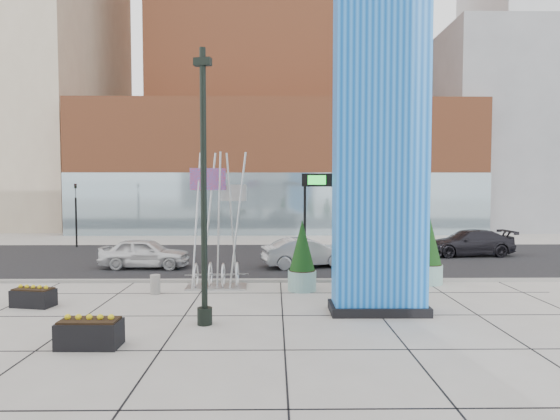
{
  "coord_description": "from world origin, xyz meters",
  "views": [
    {
      "loc": [
        0.75,
        -15.09,
        3.98
      ],
      "look_at": [
        0.96,
        2.0,
        3.08
      ],
      "focal_mm": 30.0,
      "sensor_mm": 36.0,
      "label": 1
    }
  ],
  "objects_px": {
    "car_silver_mid": "(306,253)",
    "overhead_street_sign": "(324,189)",
    "blue_pylon": "(380,157)",
    "lamp_post": "(204,213)",
    "concrete_bollard": "(155,284)",
    "car_white_west": "(145,253)",
    "public_art_sculpture": "(217,252)"
  },
  "relations": [
    {
      "from": "concrete_bollard",
      "to": "lamp_post",
      "type": "bearing_deg",
      "value": -57.89
    },
    {
      "from": "concrete_bollard",
      "to": "car_silver_mid",
      "type": "bearing_deg",
      "value": 43.24
    },
    {
      "from": "car_white_west",
      "to": "overhead_street_sign",
      "type": "bearing_deg",
      "value": -111.66
    },
    {
      "from": "public_art_sculpture",
      "to": "car_silver_mid",
      "type": "distance_m",
      "value": 5.92
    },
    {
      "from": "overhead_street_sign",
      "to": "car_white_west",
      "type": "distance_m",
      "value": 9.46
    },
    {
      "from": "overhead_street_sign",
      "to": "car_silver_mid",
      "type": "xyz_separation_m",
      "value": [
        -0.44,
        3.69,
        -3.13
      ]
    },
    {
      "from": "public_art_sculpture",
      "to": "car_silver_mid",
      "type": "bearing_deg",
      "value": 49.4
    },
    {
      "from": "concrete_bollard",
      "to": "car_silver_mid",
      "type": "distance_m",
      "value": 8.15
    },
    {
      "from": "lamp_post",
      "to": "public_art_sculpture",
      "type": "height_order",
      "value": "lamp_post"
    },
    {
      "from": "lamp_post",
      "to": "overhead_street_sign",
      "type": "relative_size",
      "value": 1.75
    },
    {
      "from": "blue_pylon",
      "to": "concrete_bollard",
      "type": "distance_m",
      "value": 9.23
    },
    {
      "from": "concrete_bollard",
      "to": "car_silver_mid",
      "type": "xyz_separation_m",
      "value": [
        5.93,
        5.58,
        0.35
      ]
    },
    {
      "from": "car_white_west",
      "to": "blue_pylon",
      "type": "bearing_deg",
      "value": -128.73
    },
    {
      "from": "blue_pylon",
      "to": "car_silver_mid",
      "type": "xyz_separation_m",
      "value": [
        -1.69,
        8.18,
        -4.17
      ]
    },
    {
      "from": "car_white_west",
      "to": "car_silver_mid",
      "type": "relative_size",
      "value": 0.99
    },
    {
      "from": "blue_pylon",
      "to": "car_white_west",
      "type": "bearing_deg",
      "value": 140.33
    },
    {
      "from": "lamp_post",
      "to": "car_silver_mid",
      "type": "bearing_deg",
      "value": 69.21
    },
    {
      "from": "concrete_bollard",
      "to": "car_silver_mid",
      "type": "height_order",
      "value": "car_silver_mid"
    },
    {
      "from": "concrete_bollard",
      "to": "car_white_west",
      "type": "xyz_separation_m",
      "value": [
        -1.85,
        5.39,
        0.36
      ]
    },
    {
      "from": "concrete_bollard",
      "to": "car_white_west",
      "type": "relative_size",
      "value": 0.17
    },
    {
      "from": "lamp_post",
      "to": "concrete_bollard",
      "type": "bearing_deg",
      "value": 122.11
    },
    {
      "from": "blue_pylon",
      "to": "overhead_street_sign",
      "type": "distance_m",
      "value": 4.78
    },
    {
      "from": "blue_pylon",
      "to": "lamp_post",
      "type": "relative_size",
      "value": 1.29
    },
    {
      "from": "car_silver_mid",
      "to": "overhead_street_sign",
      "type": "bearing_deg",
      "value": 173.11
    },
    {
      "from": "lamp_post",
      "to": "public_art_sculpture",
      "type": "relative_size",
      "value": 1.48
    },
    {
      "from": "overhead_street_sign",
      "to": "blue_pylon",
      "type": "bearing_deg",
      "value": -55.32
    },
    {
      "from": "blue_pylon",
      "to": "lamp_post",
      "type": "height_order",
      "value": "blue_pylon"
    },
    {
      "from": "car_white_west",
      "to": "car_silver_mid",
      "type": "bearing_deg",
      "value": -87.18
    },
    {
      "from": "lamp_post",
      "to": "overhead_street_sign",
      "type": "height_order",
      "value": "lamp_post"
    },
    {
      "from": "lamp_post",
      "to": "concrete_bollard",
      "type": "xyz_separation_m",
      "value": [
        -2.38,
        3.79,
        -2.84
      ]
    },
    {
      "from": "lamp_post",
      "to": "car_white_west",
      "type": "xyz_separation_m",
      "value": [
        -4.23,
        9.17,
        -2.48
      ]
    },
    {
      "from": "public_art_sculpture",
      "to": "concrete_bollard",
      "type": "relative_size",
      "value": 7.44
    }
  ]
}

